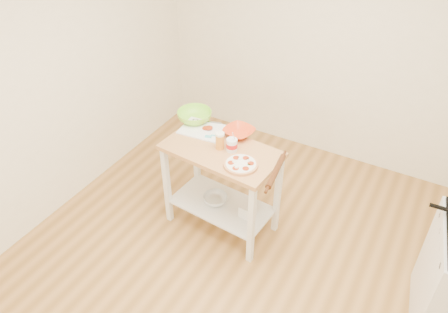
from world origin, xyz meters
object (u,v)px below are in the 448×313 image
knife (203,121)px  shelf_glass_bowl (215,199)px  prep_island (221,173)px  green_bowl (195,116)px  rolling_pin (276,171)px  beer_pint (220,141)px  shelf_bin (248,211)px  spatula (213,136)px  yogurt_tub (232,145)px  orange_bowl (239,132)px  cutting_board (203,129)px  pizza (241,164)px

knife → shelf_glass_bowl: bearing=-60.1°
prep_island → shelf_glass_bowl: (-0.07, -0.00, -0.34)m
green_bowl → rolling_pin: 1.05m
rolling_pin → shelf_glass_bowl: (-0.61, 0.08, -0.63)m
beer_pint → shelf_bin: (0.30, -0.03, -0.66)m
spatula → shelf_bin: size_ratio=1.16×
beer_pint → yogurt_tub: yogurt_tub is taller
knife → shelf_bin: knife is taller
orange_bowl → shelf_bin: orange_bowl is taller
orange_bowl → rolling_pin: (0.51, -0.34, -0.01)m
spatula → yogurt_tub: bearing=-38.4°
knife → shelf_bin: size_ratio=2.15×
prep_island → shelf_bin: size_ratio=8.59×
spatula → cutting_board: bearing=136.9°
pizza → beer_pint: bearing=154.1°
prep_island → pizza: size_ratio=3.73×
pizza → cutting_board: bearing=150.8°
orange_bowl → shelf_glass_bowl: size_ratio=1.14×
green_bowl → shelf_glass_bowl: (0.38, -0.28, -0.65)m
cutting_board → spatula: size_ratio=2.99×
shelf_bin → beer_pint: bearing=175.0°
beer_pint → shelf_glass_bowl: beer_pint is taller
pizza → orange_bowl: (-0.22, 0.39, 0.02)m
orange_bowl → yogurt_tub: size_ratio=1.29×
rolling_pin → shelf_glass_bowl: size_ratio=1.84×
cutting_board → rolling_pin: bearing=-22.3°
prep_island → pizza: (0.25, -0.12, 0.28)m
spatula → beer_pint: beer_pint is taller
prep_island → knife: knife is taller
knife → rolling_pin: size_ratio=0.62×
cutting_board → knife: bearing=116.6°
yogurt_tub → shelf_bin: 0.67m
yogurt_tub → rolling_pin: (0.46, -0.11, -0.03)m
rolling_pin → shelf_bin: (-0.26, 0.06, -0.60)m
orange_bowl → beer_pint: bearing=-100.6°
beer_pint → shelf_bin: 0.72m
green_bowl → shelf_glass_bowl: bearing=-36.4°
green_bowl → orange_bowl: bearing=-1.3°
cutting_board → knife: 0.12m
spatula → pizza: bearing=-48.8°
prep_island → shelf_glass_bowl: size_ratio=4.56×
yogurt_tub → prep_island: bearing=-161.8°
orange_bowl → shelf_glass_bowl: orange_bowl is taller
cutting_board → beer_pint: bearing=-37.3°
rolling_pin → shelf_bin: bearing=167.2°
spatula → shelf_bin: bearing=-35.4°
prep_island → cutting_board: 0.44m
rolling_pin → shelf_glass_bowl: bearing=172.9°
cutting_board → spatula: 0.15m
cutting_board → beer_pint: (0.28, -0.17, 0.07)m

